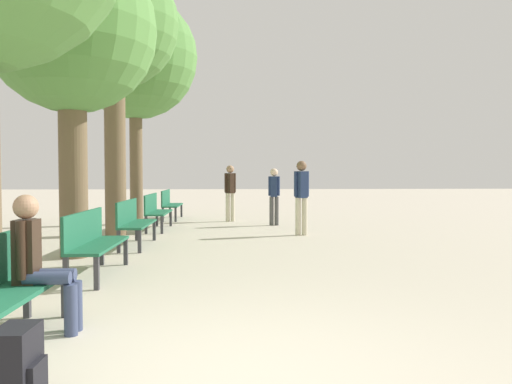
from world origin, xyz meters
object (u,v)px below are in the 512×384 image
object	(u,v)px
bench_row_4	(170,202)
tree_row_3	(135,58)
bench_row_1	(92,239)
tree_row_1	(71,32)
person_seated	(40,259)
backpack	(17,368)
pedestrian_mid	(274,193)
bench_row_3	(155,209)
pedestrian_far	(301,193)
bench_row_2	(133,220)
pedestrian_near	(230,189)
tree_row_2	(114,27)

from	to	relation	value
bench_row_4	tree_row_3	size ratio (longest dim) A/B	0.28
bench_row_1	tree_row_1	world-z (taller)	tree_row_1
bench_row_4	person_seated	world-z (taller)	person_seated
backpack	pedestrian_mid	bearing A→B (deg)	76.82
tree_row_3	bench_row_1	bearing A→B (deg)	-84.00
bench_row_1	tree_row_3	xyz separation A→B (m)	(-0.74, 7.06, 4.07)
bench_row_1	backpack	xyz separation A→B (m)	(0.62, -3.88, -0.28)
bench_row_3	pedestrian_far	bearing A→B (deg)	-19.65
tree_row_3	pedestrian_far	distance (m)	6.20
tree_row_3	backpack	size ratio (longest dim) A/B	12.85
bench_row_4	person_seated	bearing A→B (deg)	-88.79
bench_row_2	backpack	bearing A→B (deg)	-84.68
bench_row_2	backpack	xyz separation A→B (m)	(0.62, -6.69, -0.28)
backpack	pedestrian_mid	distance (m)	10.71
tree_row_1	person_seated	size ratio (longest dim) A/B	4.24
pedestrian_mid	bench_row_2	bearing A→B (deg)	-129.48
tree_row_3	pedestrian_mid	xyz separation A→B (m)	(3.80, -0.54, -3.71)
bench_row_1	bench_row_2	bearing A→B (deg)	90.00
tree_row_1	pedestrian_near	world-z (taller)	tree_row_1
tree_row_2	pedestrian_mid	distance (m)	5.73
bench_row_1	pedestrian_near	world-z (taller)	pedestrian_near
bench_row_4	pedestrian_near	bearing A→B (deg)	-21.81
bench_row_1	bench_row_3	world-z (taller)	same
tree_row_1	tree_row_2	world-z (taller)	tree_row_2
tree_row_1	pedestrian_far	xyz separation A→B (m)	(4.25, 2.78, -2.80)
bench_row_1	backpack	size ratio (longest dim) A/B	3.55
backpack	bench_row_4	bearing A→B (deg)	92.90
tree_row_1	pedestrian_mid	bearing A→B (deg)	52.41
bench_row_3	pedestrian_mid	world-z (taller)	pedestrian_mid
person_seated	tree_row_2	bearing A→B (deg)	97.83
bench_row_4	tree_row_1	size ratio (longest dim) A/B	0.33
tree_row_2	pedestrian_near	size ratio (longest dim) A/B	3.81
pedestrian_mid	bench_row_1	bearing A→B (deg)	-115.14
bench_row_3	tree_row_2	distance (m)	4.38
tree_row_1	pedestrian_near	bearing A→B (deg)	66.84
bench_row_3	tree_row_2	bearing A→B (deg)	-125.97
bench_row_2	pedestrian_near	size ratio (longest dim) A/B	1.06
tree_row_2	pedestrian_near	xyz separation A→B (m)	(2.61, 3.08, -3.77)
bench_row_2	pedestrian_far	xyz separation A→B (m)	(3.51, 1.55, 0.45)
bench_row_3	pedestrian_mid	bearing A→B (deg)	16.52
bench_row_3	tree_row_2	xyz separation A→B (m)	(-0.74, -1.02, 4.19)
tree_row_1	tree_row_3	size ratio (longest dim) A/B	0.83
pedestrian_near	tree_row_2	bearing A→B (deg)	-130.21
pedestrian_near	pedestrian_far	world-z (taller)	pedestrian_far
pedestrian_near	pedestrian_mid	distance (m)	1.66
bench_row_2	bench_row_4	bearing A→B (deg)	90.00
bench_row_3	tree_row_1	world-z (taller)	tree_row_1
pedestrian_near	bench_row_3	bearing A→B (deg)	-132.14
pedestrian_near	tree_row_3	bearing A→B (deg)	-166.74
bench_row_1	tree_row_2	distance (m)	6.26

